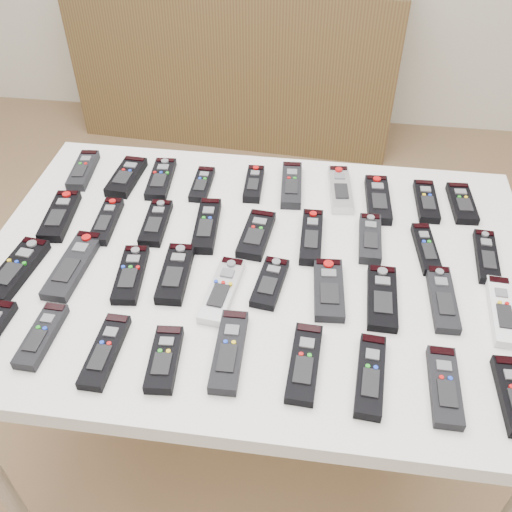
# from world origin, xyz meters

# --- Properties ---
(ground) EXTENTS (4.00, 4.00, 0.00)m
(ground) POSITION_xyz_m (0.00, 0.00, 0.00)
(ground) COLOR #936A4A
(ground) RESTS_ON ground
(table) EXTENTS (1.25, 0.88, 0.78)m
(table) POSITION_xyz_m (0.05, -0.13, 0.72)
(table) COLOR white
(table) RESTS_ON ground
(sideboard) EXTENTS (1.67, 0.48, 0.83)m
(sideboard) POSITION_xyz_m (-0.32, 1.78, 0.41)
(sideboard) COLOR #503720
(sideboard) RESTS_ON ground
(remote_0) EXTENTS (0.06, 0.17, 0.02)m
(remote_0) POSITION_xyz_m (-0.46, 0.16, 0.79)
(remote_0) COLOR black
(remote_0) RESTS_ON table
(remote_1) EXTENTS (0.07, 0.17, 0.02)m
(remote_1) POSITION_xyz_m (-0.33, 0.15, 0.79)
(remote_1) COLOR black
(remote_1) RESTS_ON table
(remote_2) EXTENTS (0.07, 0.18, 0.02)m
(remote_2) POSITION_xyz_m (-0.24, 0.15, 0.79)
(remote_2) COLOR black
(remote_2) RESTS_ON table
(remote_3) EXTENTS (0.05, 0.14, 0.02)m
(remote_3) POSITION_xyz_m (-0.13, 0.15, 0.79)
(remote_3) COLOR black
(remote_3) RESTS_ON table
(remote_4) EXTENTS (0.05, 0.15, 0.02)m
(remote_4) POSITION_xyz_m (0.01, 0.16, 0.79)
(remote_4) COLOR black
(remote_4) RESTS_ON table
(remote_5) EXTENTS (0.06, 0.19, 0.02)m
(remote_5) POSITION_xyz_m (0.11, 0.17, 0.79)
(remote_5) COLOR black
(remote_5) RESTS_ON table
(remote_6) EXTENTS (0.07, 0.19, 0.02)m
(remote_6) POSITION_xyz_m (0.23, 0.17, 0.79)
(remote_6) COLOR #B7B7BC
(remote_6) RESTS_ON table
(remote_7) EXTENTS (0.07, 0.19, 0.02)m
(remote_7) POSITION_xyz_m (0.33, 0.14, 0.79)
(remote_7) COLOR black
(remote_7) RESTS_ON table
(remote_8) EXTENTS (0.06, 0.16, 0.02)m
(remote_8) POSITION_xyz_m (0.45, 0.15, 0.79)
(remote_8) COLOR black
(remote_8) RESTS_ON table
(remote_9) EXTENTS (0.06, 0.16, 0.02)m
(remote_9) POSITION_xyz_m (0.54, 0.15, 0.79)
(remote_9) COLOR black
(remote_9) RESTS_ON table
(remote_10) EXTENTS (0.08, 0.18, 0.02)m
(remote_10) POSITION_xyz_m (-0.44, -0.04, 0.79)
(remote_10) COLOR black
(remote_10) RESTS_ON table
(remote_11) EXTENTS (0.05, 0.17, 0.02)m
(remote_11) POSITION_xyz_m (-0.32, -0.04, 0.79)
(remote_11) COLOR black
(remote_11) RESTS_ON table
(remote_12) EXTENTS (0.06, 0.16, 0.02)m
(remote_12) POSITION_xyz_m (-0.20, -0.03, 0.79)
(remote_12) COLOR black
(remote_12) RESTS_ON table
(remote_13) EXTENTS (0.06, 0.19, 0.02)m
(remote_13) POSITION_xyz_m (-0.08, -0.02, 0.79)
(remote_13) COLOR black
(remote_13) RESTS_ON table
(remote_14) EXTENTS (0.08, 0.17, 0.02)m
(remote_14) POSITION_xyz_m (0.04, -0.04, 0.79)
(remote_14) COLOR black
(remote_14) RESTS_ON table
(remote_15) EXTENTS (0.05, 0.18, 0.02)m
(remote_15) POSITION_xyz_m (0.17, -0.03, 0.79)
(remote_15) COLOR black
(remote_15) RESTS_ON table
(remote_16) EXTENTS (0.05, 0.16, 0.02)m
(remote_16) POSITION_xyz_m (0.31, -0.02, 0.79)
(remote_16) COLOR black
(remote_16) RESTS_ON table
(remote_17) EXTENTS (0.06, 0.16, 0.02)m
(remote_17) POSITION_xyz_m (0.44, -0.04, 0.79)
(remote_17) COLOR black
(remote_17) RESTS_ON table
(remote_18) EXTENTS (0.06, 0.17, 0.02)m
(remote_18) POSITION_xyz_m (0.57, -0.05, 0.79)
(remote_18) COLOR black
(remote_18) RESTS_ON table
(remote_19) EXTENTS (0.08, 0.20, 0.02)m
(remote_19) POSITION_xyz_m (-0.46, -0.23, 0.79)
(remote_19) COLOR black
(remote_19) RESTS_ON table
(remote_20) EXTENTS (0.07, 0.21, 0.02)m
(remote_20) POSITION_xyz_m (-0.35, -0.20, 0.79)
(remote_20) COLOR black
(remote_20) RESTS_ON table
(remote_21) EXTENTS (0.07, 0.18, 0.02)m
(remote_21) POSITION_xyz_m (-0.21, -0.21, 0.79)
(remote_21) COLOR black
(remote_21) RESTS_ON table
(remote_22) EXTENTS (0.07, 0.18, 0.02)m
(remote_22) POSITION_xyz_m (-0.11, -0.20, 0.79)
(remote_22) COLOR black
(remote_22) RESTS_ON table
(remote_23) EXTENTS (0.07, 0.19, 0.02)m
(remote_23) POSITION_xyz_m (-0.00, -0.23, 0.79)
(remote_23) COLOR #B7B7BC
(remote_23) RESTS_ON table
(remote_24) EXTENTS (0.07, 0.15, 0.02)m
(remote_24) POSITION_xyz_m (0.09, -0.20, 0.79)
(remote_24) COLOR black
(remote_24) RESTS_ON table
(remote_25) EXTENTS (0.07, 0.17, 0.02)m
(remote_25) POSITION_xyz_m (0.22, -0.20, 0.79)
(remote_25) COLOR black
(remote_25) RESTS_ON table
(remote_26) EXTENTS (0.06, 0.18, 0.02)m
(remote_26) POSITION_xyz_m (0.33, -0.21, 0.79)
(remote_26) COLOR black
(remote_26) RESTS_ON table
(remote_27) EXTENTS (0.05, 0.18, 0.02)m
(remote_27) POSITION_xyz_m (0.46, -0.19, 0.79)
(remote_27) COLOR black
(remote_27) RESTS_ON table
(remote_28) EXTENTS (0.06, 0.19, 0.02)m
(remote_28) POSITION_xyz_m (0.57, -0.21, 0.79)
(remote_28) COLOR silver
(remote_28) RESTS_ON table
(remote_30) EXTENTS (0.05, 0.16, 0.02)m
(remote_30) POSITION_xyz_m (-0.33, -0.40, 0.79)
(remote_30) COLOR black
(remote_30) RESTS_ON table
(remote_31) EXTENTS (0.05, 0.17, 0.02)m
(remote_31) POSITION_xyz_m (-0.20, -0.42, 0.79)
(remote_31) COLOR black
(remote_31) RESTS_ON table
(remote_32) EXTENTS (0.06, 0.15, 0.02)m
(remote_32) POSITION_xyz_m (-0.08, -0.43, 0.79)
(remote_32) COLOR black
(remote_32) RESTS_ON table
(remote_33) EXTENTS (0.06, 0.19, 0.02)m
(remote_33) POSITION_xyz_m (0.04, -0.39, 0.79)
(remote_33) COLOR black
(remote_33) RESTS_ON table
(remote_34) EXTENTS (0.06, 0.18, 0.02)m
(remote_34) POSITION_xyz_m (0.18, -0.40, 0.79)
(remote_34) COLOR black
(remote_34) RESTS_ON table
(remote_35) EXTENTS (0.06, 0.18, 0.02)m
(remote_35) POSITION_xyz_m (0.31, -0.41, 0.79)
(remote_35) COLOR black
(remote_35) RESTS_ON table
(remote_36) EXTENTS (0.05, 0.17, 0.02)m
(remote_36) POSITION_xyz_m (0.44, -0.42, 0.79)
(remote_36) COLOR black
(remote_36) RESTS_ON table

